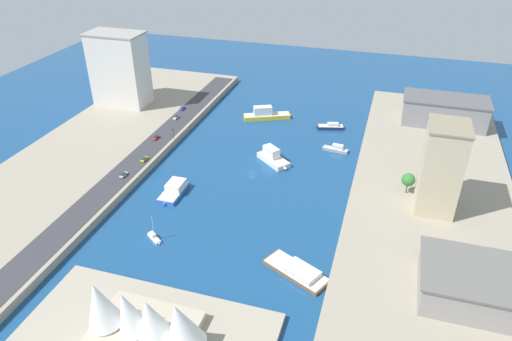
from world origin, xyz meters
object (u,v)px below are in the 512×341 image
(sailboat_small_white, at_px, (154,237))
(van_white, at_px, (176,117))
(ferry_white_commuter, at_px, (273,157))
(yacht_sleek_gray, at_px, (336,149))
(patrol_launch_navy, at_px, (331,127))
(office_block_beige, at_px, (441,168))
(traffic_light_waterfront, at_px, (173,132))
(barge_flat_brown, at_px, (298,271))
(hatchback_blue, at_px, (182,108))
(warehouse_low_gray, at_px, (444,111))
(catamaran_blue, at_px, (174,190))
(taxi_yellow_cab, at_px, (144,159))
(pickup_red, at_px, (156,137))
(carpark_squat_concrete, at_px, (476,285))
(opera_landmark, at_px, (142,321))
(ferry_yellow_fast, at_px, (266,114))
(hotel_broad_white, at_px, (120,69))
(sedan_silver, at_px, (124,175))

(sailboat_small_white, bearing_deg, van_white, -69.54)
(ferry_white_commuter, distance_m, sailboat_small_white, 78.79)
(yacht_sleek_gray, xyz_separation_m, patrol_launch_navy, (7.06, -26.49, -0.10))
(office_block_beige, xyz_separation_m, traffic_light_waterfront, (131.65, -25.35, -14.68))
(barge_flat_brown, bearing_deg, hatchback_blue, -49.84)
(yacht_sleek_gray, xyz_separation_m, warehouse_low_gray, (-53.85, -45.43, 9.71))
(office_block_beige, bearing_deg, barge_flat_brown, 48.84)
(catamaran_blue, distance_m, taxi_yellow_cab, 30.09)
(ferry_white_commuter, distance_m, warehouse_low_gray, 106.13)
(hatchback_blue, xyz_separation_m, van_white, (-2.13, 12.96, 0.02))
(taxi_yellow_cab, bearing_deg, van_white, -82.69)
(hatchback_blue, height_order, pickup_red, pickup_red)
(van_white, distance_m, traffic_light_waterfront, 27.57)
(catamaran_blue, height_order, traffic_light_waterfront, traffic_light_waterfront)
(hatchback_blue, bearing_deg, van_white, 99.35)
(sailboat_small_white, bearing_deg, office_block_beige, -154.45)
(sailboat_small_white, relative_size, carpark_squat_concrete, 0.31)
(warehouse_low_gray, distance_m, pickup_red, 162.04)
(yacht_sleek_gray, height_order, opera_landmark, opera_landmark)
(ferry_white_commuter, distance_m, yacht_sleek_gray, 35.43)
(warehouse_low_gray, bearing_deg, yacht_sleek_gray, 40.15)
(ferry_yellow_fast, relative_size, ferry_white_commuter, 1.48)
(patrol_launch_navy, distance_m, pickup_red, 98.95)
(warehouse_low_gray, xyz_separation_m, hotel_broad_white, (189.93, 26.95, 14.38))
(office_block_beige, bearing_deg, ferry_white_commuter, -17.16)
(barge_flat_brown, height_order, hatchback_blue, hatchback_blue)
(barge_flat_brown, distance_m, van_white, 141.08)
(ferry_white_commuter, relative_size, pickup_red, 3.77)
(barge_flat_brown, bearing_deg, warehouse_low_gray, -110.26)
(yacht_sleek_gray, xyz_separation_m, van_white, (94.71, -6.42, 3.04))
(taxi_yellow_cab, relative_size, opera_landmark, 0.12)
(catamaran_blue, height_order, warehouse_low_gray, warehouse_low_gray)
(patrol_launch_navy, distance_m, hatchback_blue, 90.12)
(ferry_yellow_fast, xyz_separation_m, traffic_light_waterfront, (37.49, 48.33, 5.24))
(pickup_red, bearing_deg, hotel_broad_white, -43.10)
(taxi_yellow_cab, xyz_separation_m, hatchback_blue, (8.63, -63.60, 0.02))
(patrol_launch_navy, bearing_deg, barge_flat_brown, 93.88)
(pickup_red, bearing_deg, sedan_silver, 95.31)
(catamaran_blue, bearing_deg, warehouse_low_gray, -137.70)
(ferry_white_commuter, xyz_separation_m, traffic_light_waterfront, (55.60, -1.87, 5.24))
(office_block_beige, bearing_deg, ferry_yellow_fast, -38.04)
(yacht_sleek_gray, relative_size, hotel_broad_white, 0.33)
(van_white, bearing_deg, opera_landmark, 111.81)
(carpark_squat_concrete, bearing_deg, traffic_light_waterfront, -27.92)
(office_block_beige, distance_m, sedan_silver, 139.58)
(sailboat_small_white, distance_m, hatchback_blue, 120.36)
(yacht_sleek_gray, relative_size, barge_flat_brown, 0.56)
(ferry_yellow_fast, bearing_deg, barge_flat_brown, 110.84)
(carpark_squat_concrete, bearing_deg, hotel_broad_white, -30.14)
(traffic_light_waterfront, bearing_deg, van_white, -67.62)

